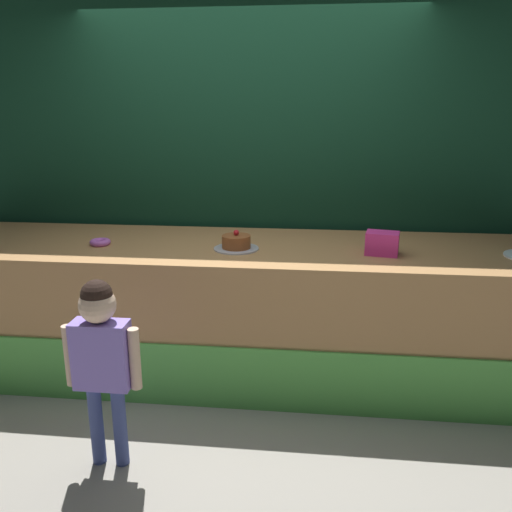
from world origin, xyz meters
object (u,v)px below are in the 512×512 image
at_px(child_figure, 101,349).
at_px(donut, 100,242).
at_px(cake_center, 236,243).
at_px(pink_box, 382,243).

bearing_deg(child_figure, donut, 111.61).
relative_size(donut, cake_center, 0.47).
bearing_deg(cake_center, pink_box, -1.28).
relative_size(pink_box, cake_center, 0.68).
relative_size(child_figure, donut, 7.42).
height_order(pink_box, donut, pink_box).
bearing_deg(pink_box, donut, 179.07).
bearing_deg(cake_center, donut, 179.43).
bearing_deg(child_figure, cake_center, 61.79).
relative_size(child_figure, pink_box, 5.06).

